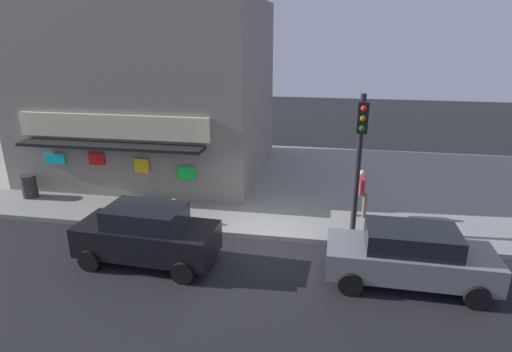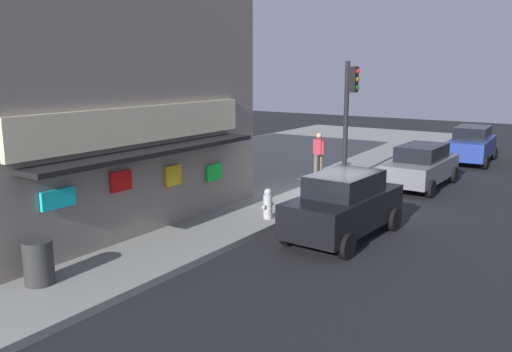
{
  "view_description": "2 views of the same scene",
  "coord_description": "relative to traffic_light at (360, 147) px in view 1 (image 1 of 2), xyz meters",
  "views": [
    {
      "loc": [
        1.87,
        -12.14,
        6.51
      ],
      "look_at": [
        -0.6,
        2.18,
        1.46
      ],
      "focal_mm": 29.18,
      "sensor_mm": 36.0,
      "label": 1
    },
    {
      "loc": [
        -15.81,
        -7.54,
        4.48
      ],
      "look_at": [
        -1.76,
        1.81,
        1.04
      ],
      "focal_mm": 37.13,
      "sensor_mm": 36.0,
      "label": 2
    }
  ],
  "objects": [
    {
      "name": "fire_hydrant",
      "position": [
        -6.1,
        -0.24,
        -2.52
      ],
      "size": [
        0.5,
        0.26,
        0.9
      ],
      "color": "#B2B2B7",
      "rests_on": "sidewalk"
    },
    {
      "name": "parked_car_black",
      "position": [
        -6.06,
        -2.62,
        -2.22
      ],
      "size": [
        4.15,
        2.06,
        1.78
      ],
      "color": "black",
      "rests_on": "ground_plane"
    },
    {
      "name": "parked_car_grey",
      "position": [
        1.33,
        -2.47,
        -2.28
      ],
      "size": [
        4.4,
        1.98,
        1.64
      ],
      "color": "slate",
      "rests_on": "ground_plane"
    },
    {
      "name": "sidewalk",
      "position": [
        -2.92,
        5.01,
        -3.04
      ],
      "size": [
        42.7,
        11.4,
        0.17
      ],
      "primitive_type": "cube",
      "color": "gray",
      "rests_on": "ground_plane"
    },
    {
      "name": "trash_can",
      "position": [
        -12.73,
        1.06,
        -2.49
      ],
      "size": [
        0.59,
        0.59,
        0.91
      ],
      "primitive_type": "cylinder",
      "color": "#2D2D2D",
      "rests_on": "sidewalk"
    },
    {
      "name": "potted_plant_by_doorway",
      "position": [
        -11.21,
        1.97,
        -2.5
      ],
      "size": [
        0.52,
        0.52,
        0.86
      ],
      "color": "#59595B",
      "rests_on": "sidewalk"
    },
    {
      "name": "corner_building",
      "position": [
        -9.12,
        5.72,
        0.89
      ],
      "size": [
        10.14,
        8.99,
        7.7
      ],
      "color": "gray",
      "rests_on": "sidewalk"
    },
    {
      "name": "pedestrian",
      "position": [
        0.29,
        1.38,
        -1.99
      ],
      "size": [
        0.51,
        0.53,
        1.77
      ],
      "color": "brown",
      "rests_on": "sidewalk"
    },
    {
      "name": "traffic_light",
      "position": [
        0.0,
        0.0,
        0.0
      ],
      "size": [
        0.32,
        0.58,
        4.58
      ],
      "color": "black",
      "rests_on": "sidewalk"
    },
    {
      "name": "ground_plane",
      "position": [
        -2.92,
        -0.69,
        -3.12
      ],
      "size": [
        64.05,
        64.05,
        0.0
      ],
      "primitive_type": "plane",
      "color": "black"
    }
  ]
}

